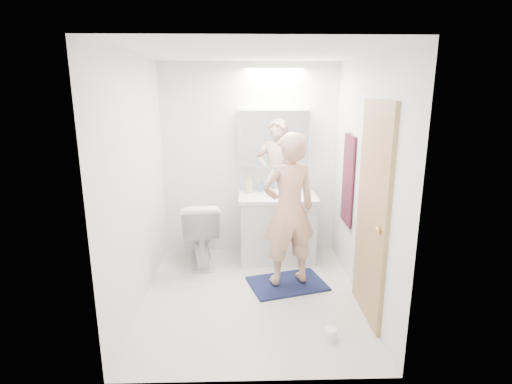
{
  "coord_description": "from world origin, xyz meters",
  "views": [
    {
      "loc": [
        -0.06,
        -3.77,
        2.1
      ],
      "look_at": [
        0.05,
        0.25,
        1.05
      ],
      "focal_mm": 28.27,
      "sensor_mm": 36.0,
      "label": 1
    }
  ],
  "objects_px": {
    "person": "(289,210)",
    "vanity_cabinet": "(277,229)",
    "toilet_paper_roll": "(331,334)",
    "toilet": "(200,232)",
    "medicine_cabinet": "(274,138)",
    "soap_bottle_b": "(263,186)",
    "soap_bottle_a": "(249,183)",
    "toothbrush_cup": "(292,188)"
  },
  "relations": [
    {
      "from": "person",
      "to": "toothbrush_cup",
      "type": "xyz_separation_m",
      "value": [
        0.14,
        0.89,
        0.01
      ]
    },
    {
      "from": "toilet_paper_roll",
      "to": "soap_bottle_b",
      "type": "bearing_deg",
      "value": 104.77
    },
    {
      "from": "toilet",
      "to": "toothbrush_cup",
      "type": "relative_size",
      "value": 7.24
    },
    {
      "from": "toilet",
      "to": "soap_bottle_a",
      "type": "bearing_deg",
      "value": -164.97
    },
    {
      "from": "soap_bottle_a",
      "to": "vanity_cabinet",
      "type": "bearing_deg",
      "value": -23.53
    },
    {
      "from": "vanity_cabinet",
      "to": "toilet_paper_roll",
      "type": "bearing_deg",
      "value": -79.22
    },
    {
      "from": "vanity_cabinet",
      "to": "soap_bottle_a",
      "type": "distance_m",
      "value": 0.67
    },
    {
      "from": "medicine_cabinet",
      "to": "soap_bottle_a",
      "type": "xyz_separation_m",
      "value": [
        -0.31,
        -0.06,
        -0.56
      ]
    },
    {
      "from": "medicine_cabinet",
      "to": "toilet_paper_roll",
      "type": "height_order",
      "value": "medicine_cabinet"
    },
    {
      "from": "vanity_cabinet",
      "to": "toilet",
      "type": "bearing_deg",
      "value": -173.07
    },
    {
      "from": "soap_bottle_a",
      "to": "soap_bottle_b",
      "type": "bearing_deg",
      "value": 9.99
    },
    {
      "from": "soap_bottle_a",
      "to": "toilet_paper_roll",
      "type": "bearing_deg",
      "value": -70.28
    },
    {
      "from": "vanity_cabinet",
      "to": "toilet_paper_roll",
      "type": "xyz_separation_m",
      "value": [
        0.33,
        -1.73,
        -0.34
      ]
    },
    {
      "from": "medicine_cabinet",
      "to": "toilet",
      "type": "height_order",
      "value": "medicine_cabinet"
    },
    {
      "from": "vanity_cabinet",
      "to": "toilet",
      "type": "distance_m",
      "value": 0.95
    },
    {
      "from": "vanity_cabinet",
      "to": "medicine_cabinet",
      "type": "relative_size",
      "value": 1.02
    },
    {
      "from": "vanity_cabinet",
      "to": "soap_bottle_a",
      "type": "height_order",
      "value": "soap_bottle_a"
    },
    {
      "from": "toilet",
      "to": "toilet_paper_roll",
      "type": "relative_size",
      "value": 7.24
    },
    {
      "from": "soap_bottle_a",
      "to": "toilet_paper_roll",
      "type": "xyz_separation_m",
      "value": [
        0.67,
        -1.88,
        -0.89
      ]
    },
    {
      "from": "medicine_cabinet",
      "to": "person",
      "type": "distance_m",
      "value": 1.14
    },
    {
      "from": "toilet",
      "to": "person",
      "type": "relative_size",
      "value": 0.49
    },
    {
      "from": "toilet",
      "to": "toothbrush_cup",
      "type": "xyz_separation_m",
      "value": [
        1.15,
        0.28,
        0.47
      ]
    },
    {
      "from": "soap_bottle_b",
      "to": "toilet_paper_roll",
      "type": "relative_size",
      "value": 1.42
    },
    {
      "from": "toilet",
      "to": "soap_bottle_b",
      "type": "bearing_deg",
      "value": -167.83
    },
    {
      "from": "medicine_cabinet",
      "to": "toilet_paper_roll",
      "type": "xyz_separation_m",
      "value": [
        0.36,
        -1.94,
        -1.45
      ]
    },
    {
      "from": "toilet",
      "to": "vanity_cabinet",
      "type": "bearing_deg",
      "value": 178.18
    },
    {
      "from": "soap_bottle_b",
      "to": "toothbrush_cup",
      "type": "relative_size",
      "value": 1.42
    },
    {
      "from": "soap_bottle_b",
      "to": "vanity_cabinet",
      "type": "bearing_deg",
      "value": -45.95
    },
    {
      "from": "toilet",
      "to": "soap_bottle_b",
      "type": "distance_m",
      "value": 0.97
    },
    {
      "from": "medicine_cabinet",
      "to": "person",
      "type": "xyz_separation_m",
      "value": [
        0.09,
        -0.94,
        -0.64
      ]
    },
    {
      "from": "toilet_paper_roll",
      "to": "soap_bottle_a",
      "type": "bearing_deg",
      "value": 109.72
    },
    {
      "from": "vanity_cabinet",
      "to": "toilet",
      "type": "xyz_separation_m",
      "value": [
        -0.95,
        -0.11,
        0.01
      ]
    },
    {
      "from": "vanity_cabinet",
      "to": "soap_bottle_b",
      "type": "height_order",
      "value": "soap_bottle_b"
    },
    {
      "from": "toilet",
      "to": "soap_bottle_b",
      "type": "height_order",
      "value": "soap_bottle_b"
    },
    {
      "from": "toothbrush_cup",
      "to": "person",
      "type": "bearing_deg",
      "value": -98.97
    },
    {
      "from": "soap_bottle_a",
      "to": "toilet",
      "type": "bearing_deg",
      "value": -156.21
    },
    {
      "from": "person",
      "to": "vanity_cabinet",
      "type": "bearing_deg",
      "value": -101.19
    },
    {
      "from": "vanity_cabinet",
      "to": "person",
      "type": "distance_m",
      "value": 0.87
    },
    {
      "from": "soap_bottle_b",
      "to": "toilet",
      "type": "bearing_deg",
      "value": -159.07
    },
    {
      "from": "person",
      "to": "toilet_paper_roll",
      "type": "relative_size",
      "value": 14.77
    },
    {
      "from": "toothbrush_cup",
      "to": "soap_bottle_b",
      "type": "bearing_deg",
      "value": 176.94
    },
    {
      "from": "toilet_paper_roll",
      "to": "toilet",
      "type": "bearing_deg",
      "value": 128.29
    }
  ]
}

